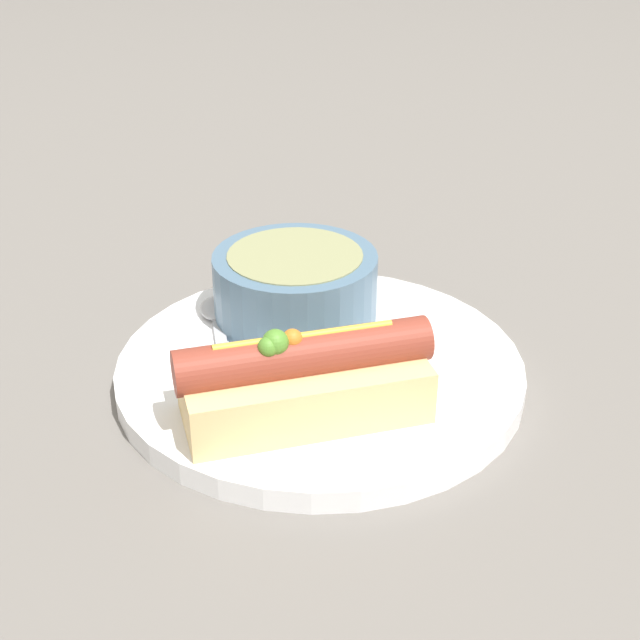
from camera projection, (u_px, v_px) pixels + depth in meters
name	position (u px, v px, depth m)	size (l,w,h in m)	color
ground_plane	(320.00, 379.00, 0.64)	(4.00, 4.00, 0.00)	slate
dinner_plate	(320.00, 370.00, 0.63)	(0.29, 0.29, 0.02)	white
hot_dog	(304.00, 380.00, 0.56)	(0.17, 0.11, 0.07)	#E5C17F
soup_bowl	(295.00, 283.00, 0.67)	(0.12, 0.12, 0.05)	slate
spoon	(219.00, 328.00, 0.66)	(0.05, 0.17, 0.01)	#B7B7BC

